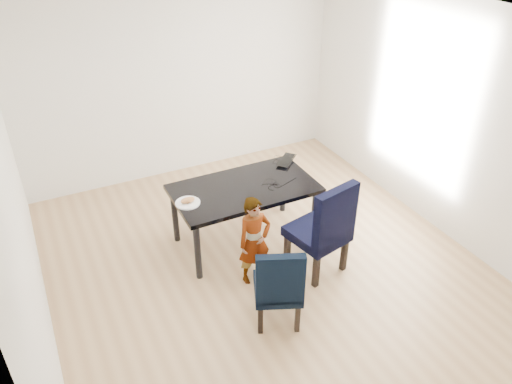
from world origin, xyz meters
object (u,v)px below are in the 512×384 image
child (254,241)px  plate (188,203)px  chair_right (318,226)px  dining_table (244,214)px  laptop (282,160)px  chair_left (278,282)px

child → plate: (-0.49, 0.61, 0.25)m
chair_right → plate: bearing=135.2°
dining_table → child: (-0.19, -0.65, 0.13)m
plate → laptop: (1.36, 0.38, 0.01)m
chair_left → chair_right: (0.74, 0.48, 0.10)m
laptop → chair_right: bearing=38.6°
plate → chair_left: bearing=-70.6°
dining_table → chair_left: bearing=-101.2°
chair_right → plate: chair_right is taller
dining_table → chair_left: size_ratio=1.74×
chair_left → chair_right: size_ratio=0.82×
chair_left → child: (0.06, 0.61, 0.04)m
chair_left → laptop: chair_left is taller
child → laptop: size_ratio=2.75×
chair_right → child: size_ratio=1.11×
chair_left → laptop: size_ratio=2.51×
laptop → child: bearing=7.0°
chair_right → plate: size_ratio=4.22×
chair_right → dining_table: bearing=109.7°
plate → laptop: bearing=15.7°
child → plate: child is taller
plate → laptop: size_ratio=0.73×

